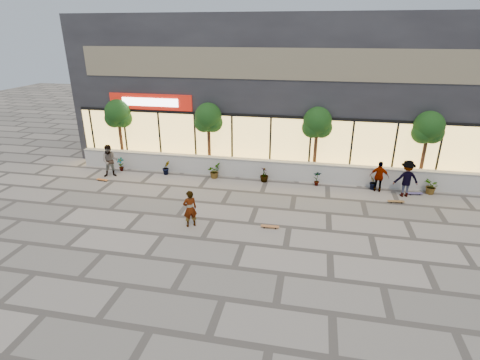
% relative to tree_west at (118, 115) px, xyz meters
% --- Properties ---
extents(ground, '(80.00, 80.00, 0.00)m').
position_rel_tree_west_xyz_m(ground, '(9.00, -7.70, -2.99)').
color(ground, gray).
rests_on(ground, ground).
extents(planter_wall, '(22.00, 0.42, 1.04)m').
position_rel_tree_west_xyz_m(planter_wall, '(9.00, -0.70, -2.46)').
color(planter_wall, beige).
rests_on(planter_wall, ground).
extents(retail_building, '(24.00, 9.17, 8.50)m').
position_rel_tree_west_xyz_m(retail_building, '(9.00, 4.79, 1.26)').
color(retail_building, '#242328').
rests_on(retail_building, ground).
extents(shrub_a, '(0.43, 0.29, 0.81)m').
position_rel_tree_west_xyz_m(shrub_a, '(0.50, -1.25, -2.58)').
color(shrub_a, '#1A3C13').
rests_on(shrub_a, ground).
extents(shrub_b, '(0.57, 0.57, 0.81)m').
position_rel_tree_west_xyz_m(shrub_b, '(3.30, -1.25, -2.58)').
color(shrub_b, '#1A3C13').
rests_on(shrub_b, ground).
extents(shrub_c, '(0.68, 0.77, 0.81)m').
position_rel_tree_west_xyz_m(shrub_c, '(6.10, -1.25, -2.58)').
color(shrub_c, '#1A3C13').
rests_on(shrub_c, ground).
extents(shrub_d, '(0.64, 0.64, 0.81)m').
position_rel_tree_west_xyz_m(shrub_d, '(8.90, -1.25, -2.58)').
color(shrub_d, '#1A3C13').
rests_on(shrub_d, ground).
extents(shrub_e, '(0.46, 0.35, 0.81)m').
position_rel_tree_west_xyz_m(shrub_e, '(11.70, -1.25, -2.58)').
color(shrub_e, '#1A3C13').
rests_on(shrub_e, ground).
extents(shrub_f, '(0.55, 0.57, 0.81)m').
position_rel_tree_west_xyz_m(shrub_f, '(14.50, -1.25, -2.58)').
color(shrub_f, '#1A3C13').
rests_on(shrub_f, ground).
extents(shrub_g, '(0.77, 0.84, 0.81)m').
position_rel_tree_west_xyz_m(shrub_g, '(17.30, -1.25, -2.58)').
color(shrub_g, '#1A3C13').
rests_on(shrub_g, ground).
extents(tree_west, '(1.60, 1.50, 3.92)m').
position_rel_tree_west_xyz_m(tree_west, '(0.00, 0.00, 0.00)').
color(tree_west, '#4F2C1C').
rests_on(tree_west, ground).
extents(tree_midwest, '(1.60, 1.50, 3.92)m').
position_rel_tree_west_xyz_m(tree_midwest, '(5.50, 0.00, 0.00)').
color(tree_midwest, '#4F2C1C').
rests_on(tree_midwest, ground).
extents(tree_mideast, '(1.60, 1.50, 3.92)m').
position_rel_tree_west_xyz_m(tree_mideast, '(11.50, 0.00, 0.00)').
color(tree_mideast, '#4F2C1C').
rests_on(tree_mideast, ground).
extents(tree_east, '(1.60, 1.50, 3.92)m').
position_rel_tree_west_xyz_m(tree_east, '(17.00, 0.00, 0.00)').
color(tree_east, '#4F2C1C').
rests_on(tree_east, ground).
extents(skater_center, '(0.70, 0.65, 1.60)m').
position_rel_tree_west_xyz_m(skater_center, '(6.58, -6.77, -2.19)').
color(skater_center, white).
rests_on(skater_center, ground).
extents(skater_left, '(1.09, 0.98, 1.83)m').
position_rel_tree_west_xyz_m(skater_left, '(0.43, -2.18, -2.07)').
color(skater_left, '#8C7C5A').
rests_on(skater_left, ground).
extents(skater_right_near, '(0.99, 0.56, 1.59)m').
position_rel_tree_west_xyz_m(skater_right_near, '(14.74, -1.40, -2.19)').
color(skater_right_near, white).
rests_on(skater_right_near, ground).
extents(skater_right_far, '(1.29, 0.87, 1.85)m').
position_rel_tree_west_xyz_m(skater_right_far, '(15.94, -1.76, -2.06)').
color(skater_right_far, maroon).
rests_on(skater_right_far, ground).
extents(skateboard_center, '(0.77, 0.24, 0.09)m').
position_rel_tree_west_xyz_m(skateboard_center, '(9.86, -6.30, -2.91)').
color(skateboard_center, '#985C31').
rests_on(skateboard_center, ground).
extents(skateboard_left, '(0.71, 0.28, 0.08)m').
position_rel_tree_west_xyz_m(skateboard_left, '(0.24, -2.90, -2.92)').
color(skateboard_left, '#BF5F23').
rests_on(skateboard_left, ground).
extents(skateboard_right_near, '(0.78, 0.28, 0.09)m').
position_rel_tree_west_xyz_m(skateboard_right_near, '(15.43, -2.67, -2.91)').
color(skateboard_right_near, brown).
rests_on(skateboard_right_near, ground).
extents(skateboard_right_far, '(0.81, 0.33, 0.09)m').
position_rel_tree_west_xyz_m(skateboard_right_far, '(16.50, -1.50, -2.91)').
color(skateboard_right_far, '#4C4177').
rests_on(skateboard_right_far, ground).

